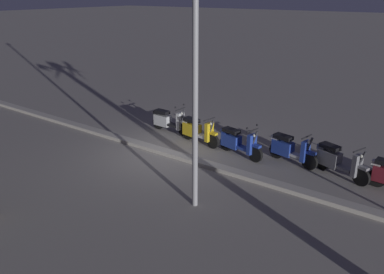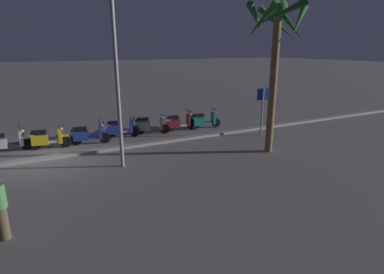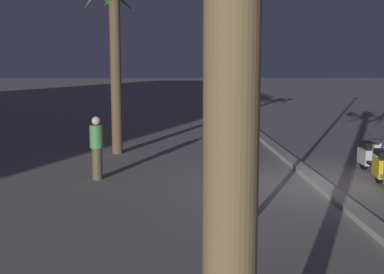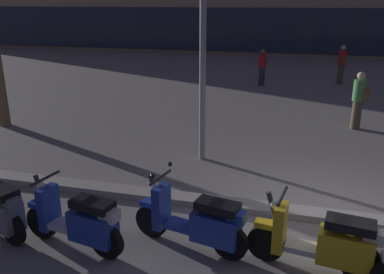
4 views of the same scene
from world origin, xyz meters
TOP-DOWN VIEW (x-y plane):
  - ground_plane at (0.00, 0.00)m, footprint 200.00×200.00m
  - curb_strip at (0.00, 0.02)m, footprint 60.00×0.36m
  - scooter_silver_mid_centre at (1.37, -1.74)m, footprint 1.82×0.56m
  - palm_tree_far_corner at (4.76, 5.36)m, footprint 2.38×2.44m
  - pedestrian_window_shopping at (0.98, 5.47)m, footprint 0.45×0.40m

SIDE VIEW (x-z plane):
  - ground_plane at x=0.00m, z-range 0.00..0.00m
  - curb_strip at x=0.00m, z-range 0.00..0.12m
  - scooter_silver_mid_centre at x=1.37m, z-range -0.14..1.03m
  - pedestrian_window_shopping at x=0.98m, z-range 0.05..1.65m
  - palm_tree_far_corner at x=4.76m, z-range 1.54..7.56m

